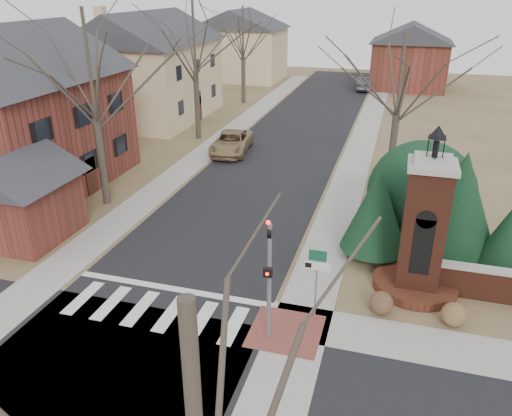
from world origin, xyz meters
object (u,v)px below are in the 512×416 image
(traffic_signal_pole, at_px, (269,270))
(distant_car, at_px, (364,84))
(sign_post, at_px, (317,271))
(brick_gate_monument, at_px, (422,239))
(pickup_truck, at_px, (232,142))

(traffic_signal_pole, height_order, distant_car, traffic_signal_pole)
(sign_post, distance_m, distant_car, 43.01)
(brick_gate_monument, height_order, pickup_truck, brick_gate_monument)
(pickup_truck, xyz_separation_m, distant_car, (6.80, 25.61, -0.00))
(traffic_signal_pole, relative_size, pickup_truck, 0.87)
(brick_gate_monument, distance_m, pickup_truck, 19.00)
(pickup_truck, height_order, distant_car, pickup_truck)
(traffic_signal_pole, height_order, brick_gate_monument, brick_gate_monument)
(traffic_signal_pole, distance_m, brick_gate_monument, 6.47)
(pickup_truck, bearing_deg, sign_post, -69.11)
(traffic_signal_pole, bearing_deg, distant_car, 91.16)
(sign_post, distance_m, brick_gate_monument, 4.55)
(sign_post, distance_m, pickup_truck, 19.56)
(pickup_truck, bearing_deg, traffic_signal_pole, -74.21)
(sign_post, relative_size, distant_car, 0.64)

